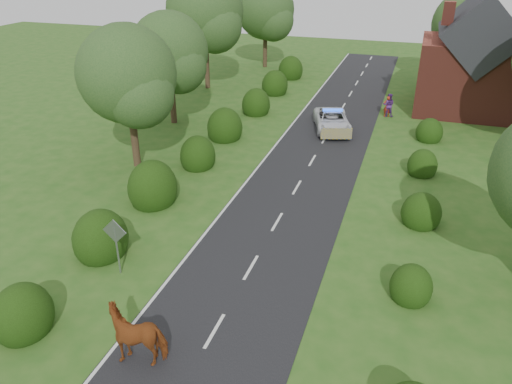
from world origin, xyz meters
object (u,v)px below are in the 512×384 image
(police_van, at_px, (332,121))
(pedestrian_purple, at_px, (388,105))
(cow, at_px, (139,335))
(pedestrian_red, at_px, (387,106))
(road_sign, at_px, (116,239))

(police_van, bearing_deg, pedestrian_purple, 34.23)
(cow, bearing_deg, police_van, 160.11)
(cow, xyz_separation_m, pedestrian_red, (5.48, 28.15, -0.01))
(road_sign, bearing_deg, pedestrian_purple, 70.49)
(cow, distance_m, police_van, 23.86)
(police_van, xyz_separation_m, pedestrian_red, (3.51, 4.38, 0.11))
(pedestrian_red, bearing_deg, pedestrian_purple, -138.53)
(pedestrian_purple, bearing_deg, road_sign, 68.07)
(road_sign, distance_m, pedestrian_red, 25.89)
(cow, relative_size, police_van, 0.42)
(cow, bearing_deg, road_sign, -155.39)
(road_sign, xyz_separation_m, cow, (3.12, -3.75, -0.82))
(road_sign, height_order, cow, road_sign)
(cow, distance_m, pedestrian_red, 28.68)
(road_sign, bearing_deg, pedestrian_red, 70.57)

